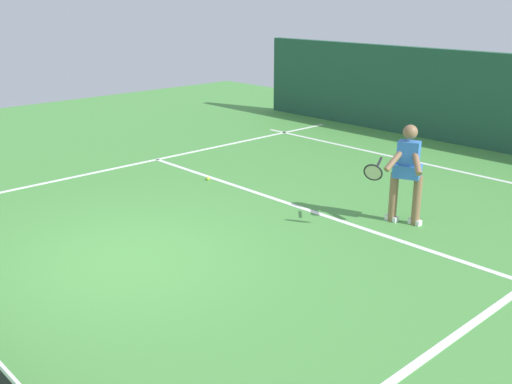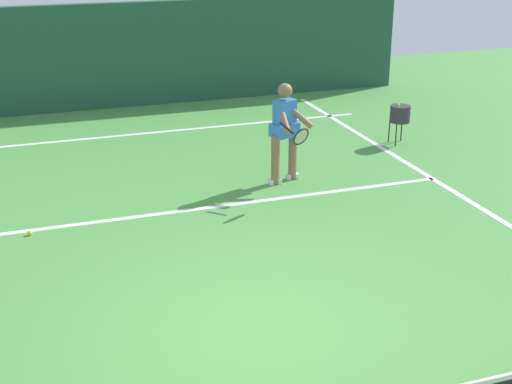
% 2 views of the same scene
% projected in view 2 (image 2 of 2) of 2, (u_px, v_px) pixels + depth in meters
% --- Properties ---
extents(ground_plane, '(25.25, 25.25, 0.00)m').
position_uv_depth(ground_plane, '(260.00, 330.00, 7.35)').
color(ground_plane, '#4C9342').
extents(court_back_wall, '(13.05, 0.24, 2.18)m').
position_uv_depth(court_back_wall, '(112.00, 56.00, 15.25)').
color(court_back_wall, '#23513D').
rests_on(court_back_wall, ground).
extents(baseline_marking, '(9.05, 0.10, 0.01)m').
position_uv_depth(baseline_marking, '(134.00, 134.00, 13.70)').
color(baseline_marking, white).
rests_on(baseline_marking, ground).
extents(service_line_marking, '(8.05, 0.10, 0.01)m').
position_uv_depth(service_line_marking, '(183.00, 211.00, 10.23)').
color(service_line_marking, white).
rests_on(service_line_marking, ground).
extents(tennis_player, '(0.67, 1.10, 1.55)m').
position_uv_depth(tennis_player, '(285.00, 129.00, 11.02)').
color(tennis_player, '#8C6647').
rests_on(tennis_player, ground).
extents(tennis_ball_near, '(0.07, 0.07, 0.07)m').
position_uv_depth(tennis_ball_near, '(30.00, 233.00, 9.47)').
color(tennis_ball_near, '#D1E533').
rests_on(tennis_ball_near, ground).
extents(ball_hopper, '(0.36, 0.36, 0.74)m').
position_uv_depth(ball_hopper, '(400.00, 114.00, 13.00)').
color(ball_hopper, '#333338').
rests_on(ball_hopper, ground).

